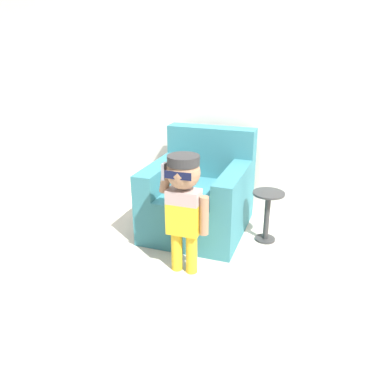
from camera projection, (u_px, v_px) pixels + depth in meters
name	position (u px, v px, depth m)	size (l,w,h in m)	color
ground_plane	(213.00, 238.00, 3.65)	(10.00, 10.00, 0.00)	beige
wall_back	(238.00, 92.00, 3.89)	(10.00, 0.05, 2.60)	silver
armchair	(200.00, 196.00, 3.75)	(0.92, 1.04, 0.97)	teal
person_child	(184.00, 197.00, 2.89)	(0.41, 0.30, 0.99)	gold
side_table	(267.00, 212.00, 3.51)	(0.29, 0.29, 0.49)	#333333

